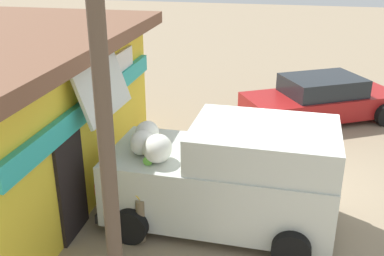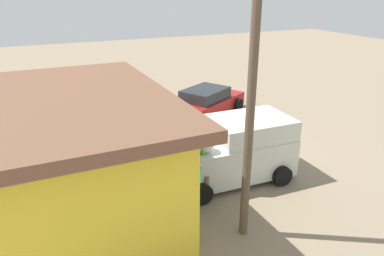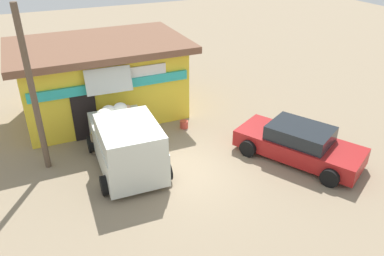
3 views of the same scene
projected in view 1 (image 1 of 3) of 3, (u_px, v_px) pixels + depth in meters
name	position (u px, v px, depth m)	size (l,w,h in m)	color
ground_plane	(282.00, 186.00, 9.50)	(60.00, 60.00, 0.00)	gray
delivery_van	(227.00, 174.00, 7.97)	(2.32, 4.27, 2.81)	silver
parked_sedan	(321.00, 100.00, 12.87)	(3.63, 4.63, 1.26)	maroon
vendor_standing	(148.00, 156.00, 8.80)	(0.43, 0.55, 1.55)	#4C4C51
customer_bending	(149.00, 193.00, 7.69)	(0.71, 0.74, 1.28)	#726047
unloaded_banana_pile	(69.00, 189.00, 8.94)	(0.82, 0.92, 0.49)	silver
paint_bucket	(169.00, 142.00, 11.22)	(0.33, 0.33, 0.31)	#BF3F33
utility_pole	(105.00, 129.00, 5.24)	(0.20, 0.20, 5.48)	brown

